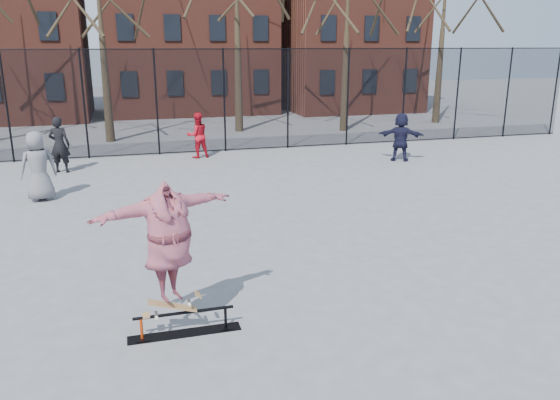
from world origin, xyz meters
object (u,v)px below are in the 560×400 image
object	(u,v)px
skater	(169,251)
bystander_grey	(38,166)
skateboard	(173,310)
bystander_black	(60,145)
bystander_red	(198,135)
bystander_navy	(401,137)
skate_rail	(184,325)

from	to	relation	value
skater	bystander_grey	world-z (taller)	skater
skateboard	bystander_black	xyz separation A→B (m)	(-2.64, 11.79, 0.52)
skateboard	bystander_red	distance (m)	13.18
bystander_red	bystander_navy	bearing A→B (deg)	148.39
skater	bystander_grey	bearing A→B (deg)	85.42
skate_rail	bystander_red	xyz separation A→B (m)	(1.92, 13.01, 0.70)
skate_rail	skater	world-z (taller)	skater
bystander_grey	skate_rail	bearing A→B (deg)	94.66
skater	bystander_navy	xyz separation A→B (m)	(9.13, 10.43, -0.45)
bystander_grey	bystander_red	bearing A→B (deg)	-151.56
bystander_black	bystander_red	bearing A→B (deg)	-148.95
skate_rail	bystander_navy	world-z (taller)	bystander_navy
skater	bystander_black	bearing A→B (deg)	79.17
bystander_grey	bystander_navy	size ratio (longest dim) A/B	1.09
bystander_navy	bystander_black	bearing A→B (deg)	22.53
bystander_black	bystander_red	xyz separation A→B (m)	(4.72, 1.22, -0.09)
skate_rail	bystander_grey	distance (m)	8.88
skateboard	skater	distance (m)	0.92
bystander_grey	bystander_red	xyz separation A→B (m)	(4.92, 4.69, -0.11)
skate_rail	bystander_black	world-z (taller)	bystander_black
skateboard	bystander_black	bearing A→B (deg)	102.62
skater	skate_rail	bearing A→B (deg)	-23.44
bystander_grey	bystander_navy	distance (m)	12.16
skater	bystander_red	world-z (taller)	skater
skater	bystander_black	xyz separation A→B (m)	(-2.64, 11.79, -0.40)
skateboard	bystander_black	size ratio (longest dim) A/B	0.41
skateboard	bystander_navy	size ratio (longest dim) A/B	0.44
bystander_black	skate_rail	bearing A→B (deg)	119.94
skate_rail	skater	xyz separation A→B (m)	(-0.16, 0.00, 1.19)
skateboard	bystander_grey	world-z (taller)	bystander_grey
bystander_black	bystander_navy	xyz separation A→B (m)	(11.77, -1.36, -0.05)
skateboard	bystander_navy	distance (m)	13.87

